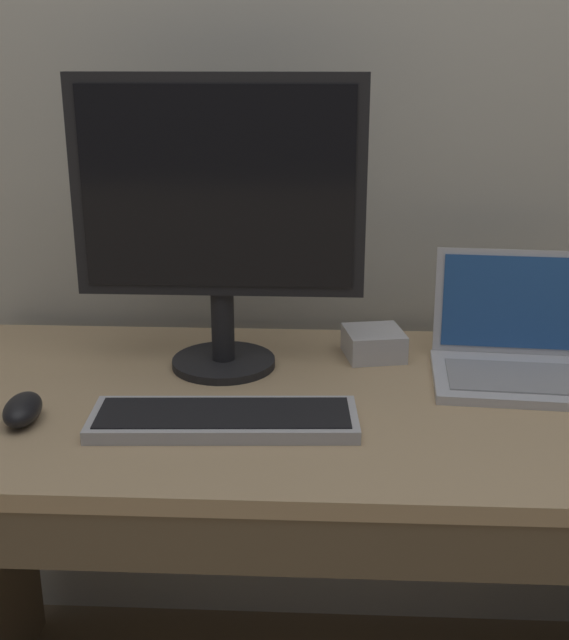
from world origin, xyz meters
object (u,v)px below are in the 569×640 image
computer_mouse (23,409)px  external_drive_box (374,343)px  wired_keyboard (224,419)px  laptop_silver (517,356)px  external_monitor (219,208)px

computer_mouse → external_drive_box: bearing=23.6°
wired_keyboard → external_drive_box: external_drive_box is taller
laptop_silver → computer_mouse: bearing=-164.5°
computer_mouse → external_monitor: bearing=34.1°
laptop_silver → external_drive_box: 0.27m
external_monitor → computer_mouse: size_ratio=5.04×
laptop_silver → external_drive_box: bearing=160.8°
wired_keyboard → external_drive_box: bearing=51.4°
wired_keyboard → external_drive_box: size_ratio=3.97×
wired_keyboard → computer_mouse: bearing=-179.9°
laptop_silver → computer_mouse: (-0.85, -0.24, -0.02)m
laptop_silver → computer_mouse: 0.88m
wired_keyboard → external_drive_box: 0.42m
external_monitor → computer_mouse: bearing=-140.5°
wired_keyboard → computer_mouse: 0.33m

